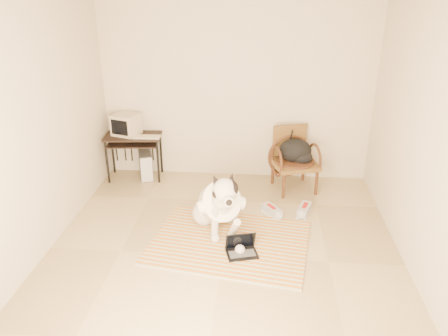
# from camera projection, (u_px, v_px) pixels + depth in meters

# --- Properties ---
(floor) EXTENTS (4.50, 4.50, 0.00)m
(floor) POSITION_uv_depth(u_px,v_px,m) (223.00, 256.00, 4.90)
(floor) COLOR tan
(floor) RESTS_ON ground
(wall_back) EXTENTS (4.50, 0.00, 4.50)m
(wall_back) POSITION_uv_depth(u_px,v_px,m) (236.00, 90.00, 6.40)
(wall_back) COLOR beige
(wall_back) RESTS_ON floor
(wall_front) EXTENTS (4.50, 0.00, 4.50)m
(wall_front) POSITION_uv_depth(u_px,v_px,m) (184.00, 293.00, 2.30)
(wall_front) COLOR beige
(wall_front) RESTS_ON floor
(wall_left) EXTENTS (0.00, 4.50, 4.50)m
(wall_left) POSITION_uv_depth(u_px,v_px,m) (30.00, 138.00, 4.51)
(wall_left) COLOR beige
(wall_left) RESTS_ON floor
(wall_right) EXTENTS (0.00, 4.50, 4.50)m
(wall_right) POSITION_uv_depth(u_px,v_px,m) (429.00, 150.00, 4.19)
(wall_right) COLOR beige
(wall_right) RESTS_ON floor
(rug) EXTENTS (1.99, 1.64, 0.02)m
(rug) POSITION_uv_depth(u_px,v_px,m) (230.00, 242.00, 5.15)
(rug) COLOR orange
(rug) RESTS_ON floor
(dog) EXTENTS (0.69, 1.15, 0.91)m
(dog) POSITION_uv_depth(u_px,v_px,m) (219.00, 205.00, 5.25)
(dog) COLOR silver
(dog) RESTS_ON rug
(laptop) EXTENTS (0.39, 0.33, 0.24)m
(laptop) POSITION_uv_depth(u_px,v_px,m) (241.00, 248.00, 4.90)
(laptop) COLOR black
(laptop) RESTS_ON rug
(computer_desk) EXTENTS (0.88, 0.54, 0.69)m
(computer_desk) POSITION_uv_depth(u_px,v_px,m) (133.00, 142.00, 6.58)
(computer_desk) COLOR black
(computer_desk) RESTS_ON floor
(crt_monitor) EXTENTS (0.44, 0.43, 0.31)m
(crt_monitor) POSITION_uv_depth(u_px,v_px,m) (126.00, 124.00, 6.53)
(crt_monitor) COLOR #BAAC92
(crt_monitor) RESTS_ON computer_desk
(desk_keyboard) EXTENTS (0.40, 0.16, 0.03)m
(desk_keyboard) POSITION_uv_depth(u_px,v_px,m) (147.00, 137.00, 6.45)
(desk_keyboard) COLOR #BAAC92
(desk_keyboard) RESTS_ON computer_desk
(pc_tower) EXTENTS (0.31, 0.47, 0.41)m
(pc_tower) POSITION_uv_depth(u_px,v_px,m) (146.00, 165.00, 6.76)
(pc_tower) COLOR #454547
(pc_tower) RESTS_ON floor
(rattan_chair) EXTENTS (0.74, 0.73, 0.90)m
(rattan_chair) POSITION_uv_depth(u_px,v_px,m) (294.00, 159.00, 6.32)
(rattan_chair) COLOR brown
(rattan_chair) RESTS_ON floor
(backpack) EXTENTS (0.48, 0.39, 0.34)m
(backpack) POSITION_uv_depth(u_px,v_px,m) (296.00, 152.00, 6.26)
(backpack) COLOR black
(backpack) RESTS_ON rattan_chair
(sneaker_left) EXTENTS (0.29, 0.34, 0.11)m
(sneaker_left) POSITION_uv_depth(u_px,v_px,m) (272.00, 211.00, 5.73)
(sneaker_left) COLOR silver
(sneaker_left) RESTS_ON floor
(sneaker_right) EXTENTS (0.23, 0.36, 0.12)m
(sneaker_right) POSITION_uv_depth(u_px,v_px,m) (304.00, 210.00, 5.75)
(sneaker_right) COLOR silver
(sneaker_right) RESTS_ON floor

